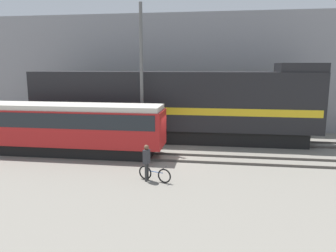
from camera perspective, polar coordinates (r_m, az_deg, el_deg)
The scene contains 9 objects.
ground_plane at distance 20.44m, azimuth 0.02°, elevation -5.19°, with size 120.00×120.00×0.00m, color gray.
track_near at distance 19.87m, azimuth -0.23°, elevation -5.44°, with size 60.00×1.50×0.14m.
track_far at distance 24.40m, azimuth 1.47°, elevation -2.43°, with size 60.00×1.51×0.14m.
building_backdrop at distance 31.39m, azimuth 3.28°, elevation 9.43°, with size 42.92×6.00×9.90m.
freight_locomotive at distance 23.99m, azimuth 0.85°, elevation 3.63°, with size 20.71×3.04×5.69m.
streetcar at distance 21.35m, azimuth -17.24°, elevation 0.03°, with size 12.21×2.54×3.18m.
bicycle at distance 15.99m, azimuth -2.34°, elevation -8.37°, with size 1.70×0.71×0.77m.
person at distance 15.82m, azimuth -3.76°, elevation -5.74°, with size 0.33×0.41×1.80m.
utility_pole_left at distance 21.83m, azimuth -4.63°, elevation 8.41°, with size 0.21×0.21×9.49m.
Camera 1 is at (2.94, -19.45, 5.52)m, focal length 35.00 mm.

